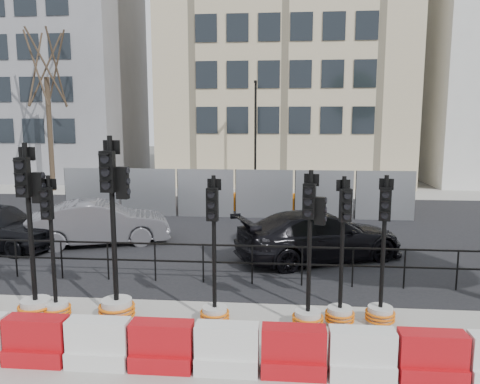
# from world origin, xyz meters

# --- Properties ---
(ground) EXTENTS (120.00, 120.00, 0.00)m
(ground) POSITION_xyz_m (0.00, 0.00, 0.00)
(ground) COLOR #51514C
(ground) RESTS_ON ground
(sidewalk_near) EXTENTS (40.00, 6.00, 0.02)m
(sidewalk_near) POSITION_xyz_m (0.00, -3.00, 0.01)
(sidewalk_near) COLOR gray
(sidewalk_near) RESTS_ON ground
(road) EXTENTS (40.00, 14.00, 0.03)m
(road) POSITION_xyz_m (0.00, 7.00, 0.01)
(road) COLOR black
(road) RESTS_ON ground
(sidewalk_far) EXTENTS (40.00, 4.00, 0.02)m
(sidewalk_far) POSITION_xyz_m (0.00, 16.00, 0.01)
(sidewalk_far) COLOR gray
(sidewalk_far) RESTS_ON ground
(building_grey) EXTENTS (11.00, 9.06, 14.00)m
(building_grey) POSITION_xyz_m (-14.00, 21.99, 7.00)
(building_grey) COLOR gray
(building_grey) RESTS_ON ground
(building_cream) EXTENTS (15.00, 10.06, 18.00)m
(building_cream) POSITION_xyz_m (2.00, 21.99, 9.00)
(building_cream) COLOR beige
(building_cream) RESTS_ON ground
(kerb_railing) EXTENTS (18.00, 0.04, 1.00)m
(kerb_railing) POSITION_xyz_m (0.00, 1.20, 0.69)
(kerb_railing) COLOR black
(kerb_railing) RESTS_ON ground
(heras_fencing) EXTENTS (14.33, 1.72, 2.00)m
(heras_fencing) POSITION_xyz_m (-0.49, 9.71, 0.71)
(heras_fencing) COLOR gray
(heras_fencing) RESTS_ON ground
(lamp_post_far) EXTENTS (0.12, 0.56, 6.00)m
(lamp_post_far) POSITION_xyz_m (0.50, 14.98, 3.22)
(lamp_post_far) COLOR black
(lamp_post_far) RESTS_ON ground
(tree_bare_far) EXTENTS (2.00, 2.00, 9.00)m
(tree_bare_far) POSITION_xyz_m (-11.00, 15.50, 6.65)
(tree_bare_far) COLOR #473828
(tree_bare_far) RESTS_ON ground
(barrier_row) EXTENTS (13.60, 0.50, 0.80)m
(barrier_row) POSITION_xyz_m (-0.00, -2.80, 0.37)
(barrier_row) COLOR #B30E13
(barrier_row) RESTS_ON ground
(traffic_signal_b) EXTENTS (0.70, 0.70, 3.56)m
(traffic_signal_b) POSITION_xyz_m (-2.99, -1.21, 0.85)
(traffic_signal_b) COLOR #B8B8B4
(traffic_signal_b) RESTS_ON ground
(traffic_signal_c) EXTENTS (0.58, 0.58, 2.93)m
(traffic_signal_c) POSITION_xyz_m (-2.62, -1.12, 0.60)
(traffic_signal_c) COLOR #B8B8B4
(traffic_signal_c) RESTS_ON ground
(traffic_signal_d) EXTENTS (0.73, 0.73, 3.69)m
(traffic_signal_d) POSITION_xyz_m (-1.35, -1.11, 0.88)
(traffic_signal_d) COLOR #B8B8B4
(traffic_signal_d) RESTS_ON ground
(traffic_signal_e) EXTENTS (0.58, 0.58, 2.96)m
(traffic_signal_e) POSITION_xyz_m (0.60, -1.08, 0.61)
(traffic_signal_e) COLOR #B8B8B4
(traffic_signal_e) RESTS_ON ground
(traffic_signal_f) EXTENTS (0.61, 0.61, 3.08)m
(traffic_signal_f) POSITION_xyz_m (2.42, -1.15, 0.73)
(traffic_signal_f) COLOR #B8B8B4
(traffic_signal_f) RESTS_ON ground
(traffic_signal_g) EXTENTS (0.58, 0.58, 2.94)m
(traffic_signal_g) POSITION_xyz_m (3.06, -0.89, 0.61)
(traffic_signal_g) COLOR #B8B8B4
(traffic_signal_g) RESTS_ON ground
(traffic_signal_h) EXTENTS (0.58, 0.58, 2.96)m
(traffic_signal_h) POSITION_xyz_m (3.84, -0.80, 0.61)
(traffic_signal_h) COLOR #B8B8B4
(traffic_signal_h) RESTS_ON ground
(car_b) EXTENTS (4.24, 5.28, 1.43)m
(car_b) POSITION_xyz_m (-3.89, 4.51, 0.71)
(car_b) COLOR #515056
(car_b) RESTS_ON ground
(car_c) EXTENTS (5.60, 6.34, 1.41)m
(car_c) POSITION_xyz_m (2.99, 3.44, 0.71)
(car_c) COLOR black
(car_c) RESTS_ON ground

